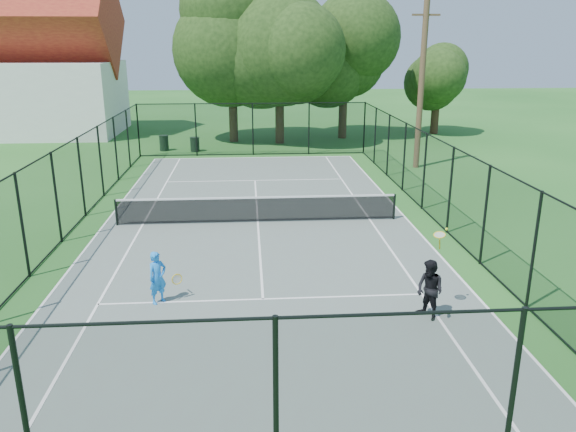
{
  "coord_description": "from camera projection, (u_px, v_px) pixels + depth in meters",
  "views": [
    {
      "loc": [
        -0.3,
        -19.36,
        6.3
      ],
      "look_at": [
        0.88,
        -3.0,
        1.2
      ],
      "focal_mm": 35.0,
      "sensor_mm": 36.0,
      "label": 1
    }
  ],
  "objects": [
    {
      "name": "ground",
      "position": [
        258.0,
        224.0,
        20.33
      ],
      "size": [
        120.0,
        120.0,
        0.0
      ],
      "primitive_type": "plane",
      "color": "#20581E"
    },
    {
      "name": "tennis_court",
      "position": [
        258.0,
        223.0,
        20.32
      ],
      "size": [
        11.0,
        24.0,
        0.06
      ],
      "primitive_type": "cube",
      "color": "slate",
      "rests_on": "ground"
    },
    {
      "name": "tennis_net",
      "position": [
        258.0,
        208.0,
        20.16
      ],
      "size": [
        10.08,
        0.08,
        0.95
      ],
      "color": "black",
      "rests_on": "tennis_court"
    },
    {
      "name": "fence",
      "position": [
        257.0,
        183.0,
        19.89
      ],
      "size": [
        13.1,
        26.1,
        3.0
      ],
      "color": "black",
      "rests_on": "ground"
    },
    {
      "name": "tree_near_left",
      "position": [
        231.0,
        44.0,
        35.34
      ],
      "size": [
        7.71,
        7.71,
        10.06
      ],
      "color": "#332114",
      "rests_on": "ground"
    },
    {
      "name": "tree_near_mid",
      "position": [
        279.0,
        49.0,
        34.84
      ],
      "size": [
        7.28,
        7.28,
        9.52
      ],
      "color": "#332114",
      "rests_on": "ground"
    },
    {
      "name": "tree_near_right",
      "position": [
        344.0,
        59.0,
        37.0
      ],
      "size": [
        5.95,
        5.95,
        8.22
      ],
      "color": "#332114",
      "rests_on": "ground"
    },
    {
      "name": "tree_far_right",
      "position": [
        437.0,
        85.0,
        39.36
      ],
      "size": [
        4.2,
        4.2,
        5.56
      ],
      "color": "#332114",
      "rests_on": "ground"
    },
    {
      "name": "building",
      "position": [
        4.0,
        63.0,
        38.66
      ],
      "size": [
        15.3,
        8.15,
        11.87
      ],
      "color": "silver",
      "rests_on": "ground"
    },
    {
      "name": "trash_bin_left",
      "position": [
        164.0,
        143.0,
        33.86
      ],
      "size": [
        0.58,
        0.58,
        0.93
      ],
      "color": "black",
      "rests_on": "ground"
    },
    {
      "name": "trash_bin_right",
      "position": [
        195.0,
        144.0,
        33.62
      ],
      "size": [
        0.58,
        0.58,
        0.86
      ],
      "color": "black",
      "rests_on": "ground"
    },
    {
      "name": "utility_pole",
      "position": [
        421.0,
        85.0,
        28.24
      ],
      "size": [
        1.4,
        0.3,
        8.31
      ],
      "color": "#4C3823",
      "rests_on": "ground"
    },
    {
      "name": "player_blue",
      "position": [
        158.0,
        278.0,
        13.86
      ],
      "size": [
        0.88,
        0.57,
        1.35
      ],
      "color": "#1A80E5",
      "rests_on": "tennis_court"
    },
    {
      "name": "player_black",
      "position": [
        430.0,
        290.0,
        13.06
      ],
      "size": [
        0.89,
        0.93,
        2.09
      ],
      "color": "black",
      "rests_on": "tennis_court"
    }
  ]
}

